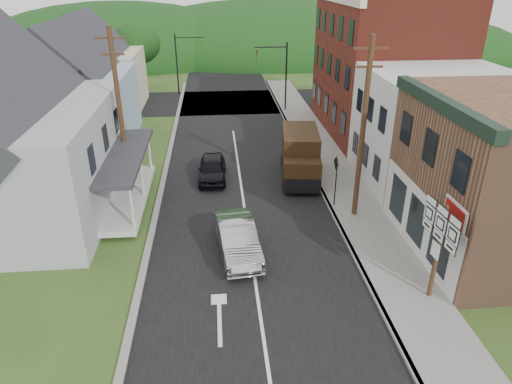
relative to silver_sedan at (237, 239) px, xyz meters
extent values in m
plane|color=#2D4719|center=(0.60, -0.58, -0.75)|extent=(120.00, 120.00, 0.00)
cube|color=black|center=(0.60, 9.42, -0.75)|extent=(9.00, 90.00, 0.02)
cube|color=black|center=(0.60, 26.42, -0.75)|extent=(60.00, 9.00, 0.02)
cube|color=slate|center=(6.50, 7.42, -0.68)|extent=(2.80, 55.00, 0.15)
cube|color=slate|center=(5.15, 7.42, -0.68)|extent=(0.20, 55.00, 0.15)
cube|color=slate|center=(-4.05, 7.42, -0.69)|extent=(0.30, 55.00, 0.12)
cube|color=silver|center=(11.90, 6.92, 2.50)|extent=(8.00, 7.00, 6.50)
cube|color=maroon|center=(11.90, 16.42, 4.25)|extent=(8.00, 12.00, 10.00)
cube|color=#AAACAF|center=(-11.40, 5.42, 2.00)|extent=(10.00, 12.00, 5.50)
cube|color=#9BB5D3|center=(-10.40, 16.42, 1.75)|extent=(7.00, 8.00, 5.00)
cube|color=beige|center=(-10.90, 25.42, 1.75)|extent=(7.00, 8.00, 5.00)
cylinder|color=#472D19|center=(6.20, 2.92, 3.75)|extent=(0.26, 0.26, 9.00)
cube|color=#472D19|center=(6.20, 2.92, 7.65)|extent=(1.60, 0.10, 0.10)
cube|color=#472D19|center=(6.20, 2.92, 6.85)|extent=(1.20, 0.10, 0.10)
cylinder|color=#472D19|center=(-5.90, 7.42, 3.75)|extent=(0.26, 0.26, 9.00)
cube|color=#472D19|center=(-5.90, 7.42, 7.65)|extent=(1.60, 0.10, 0.10)
cube|color=#472D19|center=(-5.90, 7.42, 6.85)|extent=(1.20, 0.10, 0.10)
cylinder|color=black|center=(5.60, 22.92, 2.25)|extent=(0.14, 0.14, 6.00)
cylinder|color=black|center=(4.20, 22.92, 4.85)|extent=(2.80, 0.10, 0.10)
imported|color=olive|center=(3.00, 22.92, 4.15)|extent=(0.16, 0.20, 1.00)
cylinder|color=black|center=(-4.40, 29.92, 2.25)|extent=(0.14, 0.14, 6.00)
cylinder|color=black|center=(-3.00, 29.92, 4.85)|extent=(2.80, 0.10, 0.10)
imported|color=olive|center=(-1.80, 29.92, 4.15)|extent=(0.16, 0.20, 1.00)
cylinder|color=#382616|center=(-8.40, 31.42, 1.21)|extent=(0.36, 0.36, 3.92)
ellipsoid|color=black|center=(-8.40, 31.42, 4.15)|extent=(4.80, 4.80, 4.08)
ellipsoid|color=black|center=(0.60, 54.42, -0.75)|extent=(90.00, 30.00, 16.00)
imported|color=#A8A8AC|center=(0.00, 0.00, 0.00)|extent=(2.12, 4.71, 1.50)
imported|color=black|center=(-1.06, 8.23, -0.06)|extent=(1.73, 4.07, 1.37)
cube|color=black|center=(4.27, 8.37, 0.83)|extent=(2.53, 4.20, 2.62)
cube|color=black|center=(4.00, 6.04, 0.38)|extent=(2.24, 1.68, 1.72)
cube|color=black|center=(4.02, 6.22, 1.10)|extent=(2.01, 1.30, 0.05)
cube|color=black|center=(3.91, 5.28, -0.07)|extent=(1.99, 0.37, 0.81)
cylinder|color=black|center=(3.06, 6.24, -0.34)|extent=(0.35, 0.84, 0.81)
cylinder|color=black|center=(4.95, 6.02, -0.34)|extent=(0.35, 0.84, 0.81)
cylinder|color=black|center=(3.49, 9.83, -0.34)|extent=(0.35, 0.84, 0.81)
cylinder|color=black|center=(5.38, 9.61, -0.34)|extent=(0.35, 0.84, 0.81)
cube|color=#472D19|center=(7.20, -3.82, 1.36)|extent=(0.13, 0.13, 3.93)
cube|color=black|center=(7.13, -3.83, 2.60)|extent=(0.22, 2.24, 0.09)
cube|color=white|center=(7.15, -4.61, 3.10)|extent=(0.07, 0.62, 0.25)
cube|color=white|center=(7.15, -4.61, 2.60)|extent=(0.08, 0.67, 0.62)
cube|color=white|center=(7.15, -4.61, 2.09)|extent=(0.07, 0.62, 0.31)
cube|color=white|center=(7.09, -3.83, 3.10)|extent=(0.07, 0.62, 0.25)
cube|color=white|center=(7.09, -3.83, 2.60)|extent=(0.08, 0.67, 0.62)
cube|color=white|center=(7.09, -3.83, 2.09)|extent=(0.07, 0.62, 0.31)
cube|color=white|center=(7.03, -3.05, 3.10)|extent=(0.07, 0.62, 0.25)
cube|color=white|center=(7.03, -3.05, 2.60)|extent=(0.08, 0.67, 0.62)
cube|color=white|center=(7.03, -3.05, 2.09)|extent=(0.07, 0.62, 0.31)
cube|color=white|center=(7.09, -3.83, 1.48)|extent=(0.06, 0.51, 0.62)
cylinder|color=black|center=(5.40, 3.95, 0.72)|extent=(0.07, 0.07, 2.64)
cube|color=black|center=(5.33, 3.95, 1.82)|extent=(0.06, 0.78, 0.78)
cube|color=yellow|center=(5.34, 3.95, 1.82)|extent=(0.07, 0.70, 0.70)
camera|label=1|loc=(-0.75, -17.28, 10.69)|focal=32.00mm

